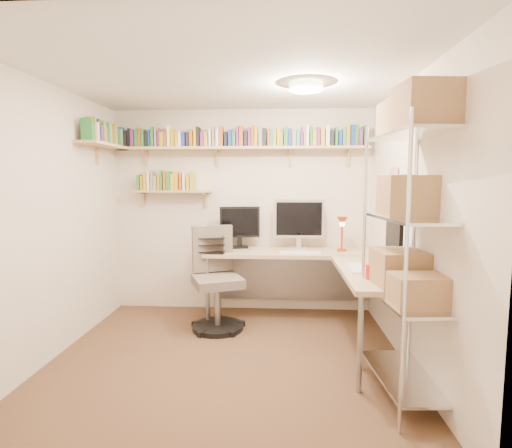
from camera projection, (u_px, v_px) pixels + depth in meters
The scene contains 6 objects.
ground at pixel (227, 359), 3.65m from camera, with size 3.20×3.20×0.00m, color #4C3320.
room_shell at pixel (226, 190), 3.49m from camera, with size 3.24×3.04×2.52m.
wall_shelves at pixel (207, 147), 4.74m from camera, with size 3.12×1.09×0.80m.
corner_desk at pixel (300, 255), 4.43m from camera, with size 2.17×2.07×1.41m.
office_chair at pixel (216, 286), 4.41m from camera, with size 0.65×0.66×1.13m.
wire_rack at pixel (410, 207), 2.89m from camera, with size 0.51×0.93×2.26m.
Camera 1 is at (0.47, -3.48, 1.63)m, focal length 28.00 mm.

